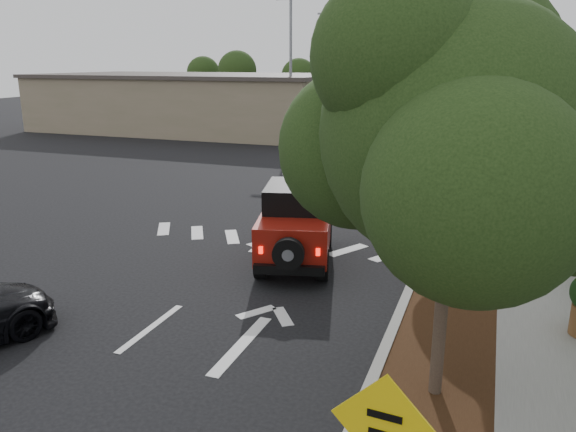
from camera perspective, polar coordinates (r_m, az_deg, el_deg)
The scene contains 16 objects.
ground at distance 11.79m, azimuth -13.76°, elevation -10.99°, with size 120.00×120.00×0.00m, color black.
curb at distance 21.31m, azimuth 15.59°, elevation 1.12°, with size 0.20×70.00×0.15m, color #9E9B93.
planting_strip at distance 21.27m, azimuth 18.26°, elevation 0.83°, with size 1.80×70.00×0.12m, color black.
sidewalk at distance 21.31m, azimuth 23.35°, elevation 0.36°, with size 2.00×70.00×0.12m, color gray.
hedge at distance 21.36m, azimuth 27.18°, elevation 0.88°, with size 0.80×70.00×0.80m, color black.
commercial_building at distance 44.64m, azimuth -9.67°, elevation 11.26°, with size 22.00×12.00×4.00m, color #7D7356.
transmission_tower at distance 56.87m, azimuth 20.36°, elevation 9.38°, with size 7.00×4.00×28.00m, color slate, non-canonical shape.
street_tree_near at distance 9.66m, azimuth 14.63°, elevation -17.43°, with size 3.80×3.80×5.92m, color black, non-canonical shape.
street_tree_mid at distance 16.01m, azimuth 17.33°, elevation -4.06°, with size 3.20×3.20×5.32m, color black, non-canonical shape.
street_tree_far at distance 22.25m, azimuth 18.37°, elevation 1.30°, with size 3.40×3.40×5.62m, color black, non-canonical shape.
light_pole_a at distance 37.23m, azimuth 0.27°, elevation 7.56°, with size 2.00×0.22×9.00m, color slate, non-canonical shape.
light_pole_b at distance 48.86m, azimuth 4.04°, elevation 9.44°, with size 2.00×0.22×9.00m, color slate, non-canonical shape.
red_jeep at distance 14.84m, azimuth 0.91°, elevation -0.66°, with size 2.59×4.15×2.03m.
silver_suv_ahead at distance 22.59m, azimuth 5.48°, elevation 4.04°, with size 2.31×5.00×1.39m, color #98999F.
silver_sedan_oncoming at distance 24.00m, azimuth 2.66°, elevation 4.68°, with size 1.38×3.97×1.31m, color #A7AAAF.
parked_suv at distance 38.38m, azimuth -3.57°, elevation 8.81°, with size 1.62×4.03×1.37m, color #B6B9BE.
Camera 1 is at (6.13, -8.64, 5.18)m, focal length 35.00 mm.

